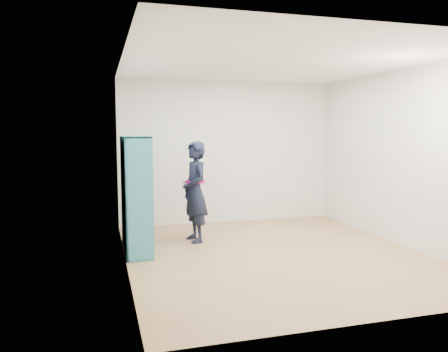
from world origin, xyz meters
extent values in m
plane|color=olive|center=(0.00, 0.00, 0.00)|extent=(4.50, 4.50, 0.00)
plane|color=white|center=(0.00, 0.00, 2.60)|extent=(4.50, 4.50, 0.00)
cube|color=beige|center=(-2.00, 0.00, 1.30)|extent=(0.02, 4.50, 2.60)
cube|color=beige|center=(2.00, 0.00, 1.30)|extent=(0.02, 4.50, 2.60)
cube|color=beige|center=(0.00, 2.25, 1.30)|extent=(4.00, 0.02, 2.60)
cube|color=beige|center=(0.00, -2.25, 1.30)|extent=(4.00, 0.02, 2.60)
cube|color=teal|center=(-1.81, 0.16, 0.81)|extent=(0.36, 0.03, 1.63)
cube|color=teal|center=(-1.81, 1.35, 0.81)|extent=(0.36, 0.03, 1.63)
cube|color=teal|center=(-1.81, 0.76, 0.01)|extent=(0.36, 1.22, 0.03)
cube|color=teal|center=(-1.81, 0.76, 1.61)|extent=(0.36, 1.22, 0.03)
cube|color=teal|center=(-1.98, 0.76, 0.81)|extent=(0.03, 1.22, 1.63)
cube|color=teal|center=(-1.81, 0.56, 0.81)|extent=(0.33, 0.03, 1.57)
cube|color=teal|center=(-1.81, 0.95, 0.81)|extent=(0.33, 0.03, 1.57)
cube|color=teal|center=(-1.81, 0.76, 0.42)|extent=(0.33, 1.17, 0.03)
cube|color=teal|center=(-1.81, 0.76, 0.81)|extent=(0.33, 1.17, 0.03)
cube|color=teal|center=(-1.81, 0.76, 1.21)|extent=(0.33, 1.17, 0.03)
cube|color=beige|center=(-1.79, 0.36, 0.07)|extent=(0.22, 0.14, 0.06)
cube|color=black|center=(-1.78, 0.31, 0.54)|extent=(0.18, 0.16, 0.22)
cube|color=maroon|center=(-1.78, 0.31, 0.95)|extent=(0.18, 0.16, 0.24)
cube|color=silver|center=(-1.79, 0.36, 1.25)|extent=(0.22, 0.14, 0.06)
cube|color=navy|center=(-1.78, 0.70, 0.14)|extent=(0.18, 0.16, 0.21)
cube|color=brown|center=(-1.78, 0.70, 0.54)|extent=(0.18, 0.16, 0.22)
cube|color=#BFB28C|center=(-1.79, 0.75, 0.87)|extent=(0.22, 0.14, 0.09)
cube|color=#26594C|center=(-1.78, 0.70, 1.37)|extent=(0.18, 0.16, 0.29)
cube|color=beige|center=(-1.78, 1.09, 0.14)|extent=(0.18, 0.16, 0.21)
cube|color=black|center=(-1.79, 1.14, 0.46)|extent=(0.22, 0.14, 0.06)
cube|color=maroon|center=(-1.78, 1.09, 0.93)|extent=(0.18, 0.16, 0.22)
cube|color=silver|center=(-1.78, 1.09, 1.34)|extent=(0.18, 0.16, 0.25)
imported|color=black|center=(-0.90, 1.00, 0.77)|extent=(0.45, 0.61, 1.54)
torus|color=#A00C58|center=(-0.90, 1.00, 0.93)|extent=(0.36, 0.36, 0.04)
cube|color=silver|center=(-1.07, 1.07, 0.87)|extent=(0.04, 0.09, 0.13)
cube|color=black|center=(-1.07, 1.07, 0.87)|extent=(0.04, 0.08, 0.13)
camera|label=1|loc=(-2.29, -5.47, 1.71)|focal=35.00mm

